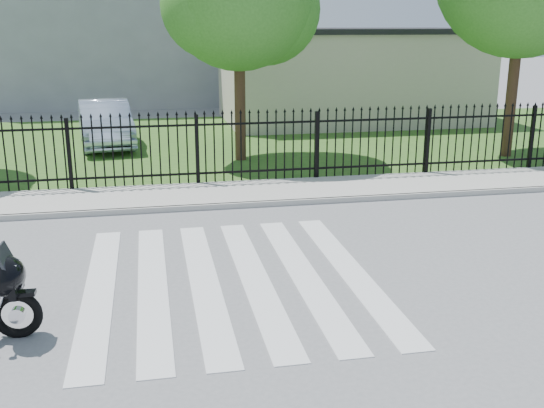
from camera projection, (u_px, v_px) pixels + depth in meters
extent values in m
plane|color=slate|center=(230.00, 280.00, 10.07)|extent=(120.00, 120.00, 0.00)
cube|color=#ADAAA3|center=(202.00, 195.00, 14.77)|extent=(40.00, 2.00, 0.12)
cube|color=#ADAAA3|center=(206.00, 207.00, 13.83)|extent=(40.00, 0.12, 0.12)
cube|color=#29551D|center=(184.00, 143.00, 21.39)|extent=(40.00, 12.00, 0.02)
cube|color=black|center=(198.00, 173.00, 15.63)|extent=(26.00, 0.04, 0.05)
cube|color=black|center=(196.00, 125.00, 15.30)|extent=(26.00, 0.04, 0.05)
cylinder|color=#382316|center=(240.00, 89.00, 18.27)|extent=(0.32, 0.32, 4.16)
cylinder|color=#382316|center=(513.00, 76.00, 18.71)|extent=(0.32, 0.32, 4.80)
cube|color=#BAAD9B|center=(348.00, 78.00, 25.98)|extent=(10.00, 6.00, 3.50)
cube|color=black|center=(350.00, 31.00, 25.47)|extent=(10.20, 6.20, 0.20)
torus|color=black|center=(17.00, 315.00, 8.17)|extent=(0.64, 0.14, 0.64)
ellipsoid|color=black|center=(5.00, 276.00, 8.01)|extent=(0.52, 0.68, 0.50)
imported|color=#ADBCDA|center=(105.00, 123.00, 20.72)|extent=(2.11, 4.63, 1.47)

